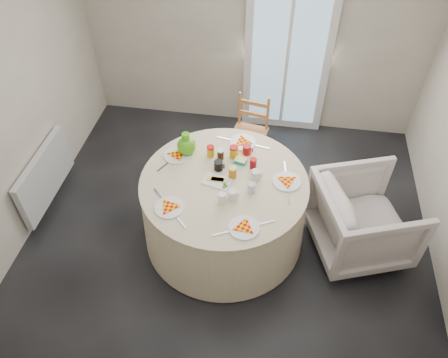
# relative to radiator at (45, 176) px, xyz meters

# --- Properties ---
(floor) EXTENTS (4.00, 4.00, 0.00)m
(floor) POSITION_rel_radiator_xyz_m (1.94, -0.20, -0.38)
(floor) COLOR black
(floor) RESTS_ON ground
(wall_back) EXTENTS (4.00, 0.02, 2.60)m
(wall_back) POSITION_rel_radiator_xyz_m (1.94, 1.80, 0.92)
(wall_back) COLOR #BCB5A3
(wall_back) RESTS_ON floor
(glass_door) EXTENTS (1.00, 0.08, 2.10)m
(glass_door) POSITION_rel_radiator_xyz_m (2.34, 1.75, 0.67)
(glass_door) COLOR silver
(glass_door) RESTS_ON floor
(radiator) EXTENTS (0.07, 1.00, 0.55)m
(radiator) POSITION_rel_radiator_xyz_m (0.00, 0.00, 0.00)
(radiator) COLOR silver
(radiator) RESTS_ON floor
(table) EXTENTS (1.57, 1.57, 0.79)m
(table) POSITION_rel_radiator_xyz_m (1.90, -0.17, -0.01)
(table) COLOR beige
(table) RESTS_ON floor
(wooden_chair) EXTENTS (0.44, 0.42, 0.85)m
(wooden_chair) POSITION_rel_radiator_xyz_m (2.00, 0.96, 0.09)
(wooden_chair) COLOR #C66B45
(wooden_chair) RESTS_ON floor
(armchair) EXTENTS (1.03, 1.06, 0.87)m
(armchair) POSITION_rel_radiator_xyz_m (3.21, -0.09, 0.01)
(armchair) COLOR beige
(armchair) RESTS_ON floor
(place_settings) EXTENTS (1.79, 1.79, 0.03)m
(place_settings) POSITION_rel_radiator_xyz_m (1.90, -0.17, 0.39)
(place_settings) COLOR white
(place_settings) RESTS_ON table
(jar_cluster) EXTENTS (0.52, 0.37, 0.14)m
(jar_cluster) POSITION_rel_radiator_xyz_m (1.92, 0.10, 0.44)
(jar_cluster) COLOR #AC5B21
(jar_cluster) RESTS_ON table
(butter_tub) EXTENTS (0.13, 0.10, 0.04)m
(butter_tub) POSITION_rel_radiator_xyz_m (2.01, 0.10, 0.41)
(butter_tub) COLOR #019DA6
(butter_tub) RESTS_ON table
(green_pitcher) EXTENTS (0.23, 0.23, 0.23)m
(green_pitcher) POSITION_rel_radiator_xyz_m (1.49, 0.15, 0.49)
(green_pitcher) COLOR #48AA14
(green_pitcher) RESTS_ON table
(cheese_platter) EXTENTS (0.28, 0.22, 0.03)m
(cheese_platter) POSITION_rel_radiator_xyz_m (1.84, -0.19, 0.39)
(cheese_platter) COLOR white
(cheese_platter) RESTS_ON table
(mugs_glasses) EXTENTS (0.77, 0.77, 0.11)m
(mugs_glasses) POSITION_rel_radiator_xyz_m (2.01, -0.14, 0.43)
(mugs_glasses) COLOR #AEAEAE
(mugs_glasses) RESTS_ON table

